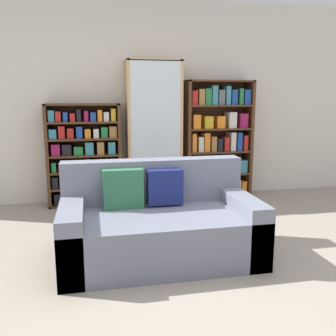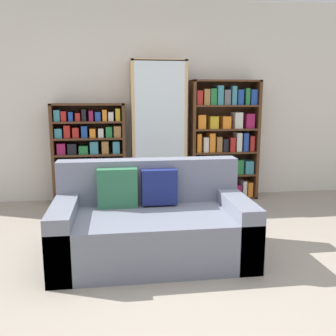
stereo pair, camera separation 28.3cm
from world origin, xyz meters
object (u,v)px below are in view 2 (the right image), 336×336
bookshelf_left (90,155)px  wine_bottle (200,208)px  display_cabinet (158,133)px  bookshelf_right (223,142)px  couch (152,225)px

bookshelf_left → wine_bottle: (1.30, -0.93, -0.51)m
display_cabinet → bookshelf_right: 0.92m
bookshelf_left → display_cabinet: bearing=-1.0°
couch → bookshelf_right: bearing=57.3°
couch → wine_bottle: bearing=54.4°
couch → wine_bottle: (0.65, 0.91, -0.15)m
wine_bottle → couch: bearing=-125.6°
bookshelf_left → wine_bottle: bookshelf_left is taller
bookshelf_left → couch: bearing=-70.7°
bookshelf_right → bookshelf_left: bearing=-180.0°
bookshelf_left → bookshelf_right: 1.84m
couch → bookshelf_left: bearing=109.3°
bookshelf_left → bookshelf_right: size_ratio=0.81×
display_cabinet → wine_bottle: 1.27m
couch → display_cabinet: bearing=81.6°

